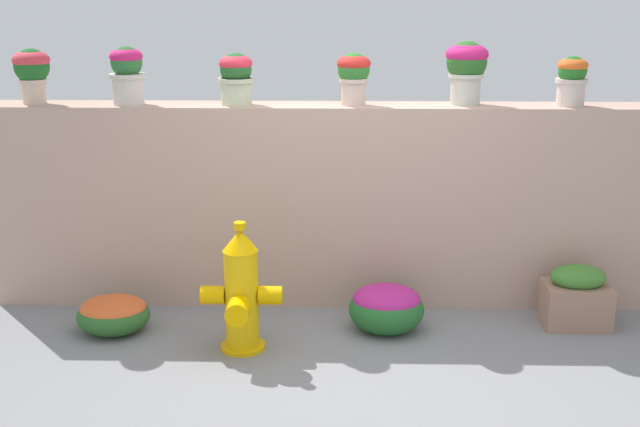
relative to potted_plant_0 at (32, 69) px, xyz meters
The scene contains 12 objects.
ground_plane 3.30m from the potted_plant_0, 28.03° to the right, with size 24.00×24.00×0.00m, color gray.
stone_wall 2.64m from the potted_plant_0, ahead, with size 5.58×0.41×1.58m, color tan.
potted_plant_0 is the anchor object (origin of this frame).
potted_plant_1 0.73m from the potted_plant_0, ahead, with size 0.28×0.28×0.44m.
potted_plant_2 1.56m from the potted_plant_0, ahead, with size 0.27×0.27×0.39m.
potted_plant_3 2.44m from the potted_plant_0, ahead, with size 0.26×0.26×0.39m.
potted_plant_4 3.29m from the potted_plant_0, ahead, with size 0.32×0.32×0.48m.
potted_plant_5 4.07m from the potted_plant_0, ahead, with size 0.24×0.24×0.37m.
fire_hydrant 2.40m from the potted_plant_0, 29.89° to the right, with size 0.56×0.45×0.92m.
flower_bush_left 3.22m from the potted_plant_0, 12.66° to the right, with size 0.55×0.50×0.36m.
flower_bush_right 1.96m from the potted_plant_0, 44.58° to the right, with size 0.53×0.48×0.27m.
planter_box 4.44m from the potted_plant_0, ahead, with size 0.48×0.32×0.47m.
Camera 1 is at (-0.08, -4.80, 2.45)m, focal length 45.01 mm.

